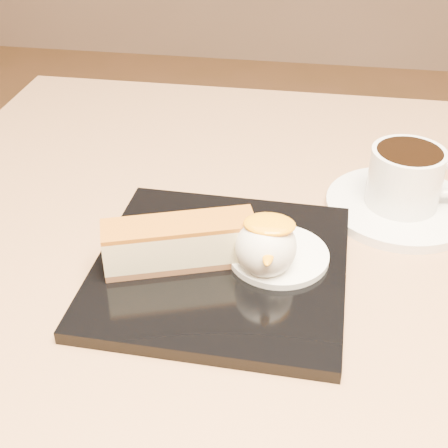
% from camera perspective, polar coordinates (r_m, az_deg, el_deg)
% --- Properties ---
extents(table, '(0.80, 0.80, 0.72)m').
position_cam_1_polar(table, '(0.68, 4.01, -13.68)').
color(table, black).
rests_on(table, ground).
extents(dessert_plate, '(0.23, 0.23, 0.01)m').
position_cam_1_polar(dessert_plate, '(0.56, -0.33, -4.04)').
color(dessert_plate, black).
rests_on(dessert_plate, table).
extents(cheesecake, '(0.14, 0.08, 0.04)m').
position_cam_1_polar(cheesecake, '(0.54, -4.08, -1.73)').
color(cheesecake, brown).
rests_on(cheesecake, dessert_plate).
extents(cream_smear, '(0.09, 0.09, 0.01)m').
position_cam_1_polar(cream_smear, '(0.56, 4.99, -2.86)').
color(cream_smear, white).
rests_on(cream_smear, dessert_plate).
extents(ice_cream_scoop, '(0.05, 0.05, 0.05)m').
position_cam_1_polar(ice_cream_scoop, '(0.53, 3.85, -2.09)').
color(ice_cream_scoop, white).
rests_on(ice_cream_scoop, cream_smear).
extents(mango_sauce, '(0.04, 0.03, 0.01)m').
position_cam_1_polar(mango_sauce, '(0.52, 4.18, -0.02)').
color(mango_sauce, '#FF9908').
rests_on(mango_sauce, ice_cream_scoop).
extents(mint_sprig, '(0.03, 0.02, 0.00)m').
position_cam_1_polar(mint_sprig, '(0.58, 2.32, -0.83)').
color(mint_sprig, '#2B853B').
rests_on(mint_sprig, cream_smear).
extents(saucer, '(0.15, 0.15, 0.01)m').
position_cam_1_polar(saucer, '(0.66, 15.75, 1.54)').
color(saucer, white).
rests_on(saucer, table).
extents(coffee_cup, '(0.10, 0.07, 0.06)m').
position_cam_1_polar(coffee_cup, '(0.65, 16.40, 4.19)').
color(coffee_cup, white).
rests_on(coffee_cup, saucer).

